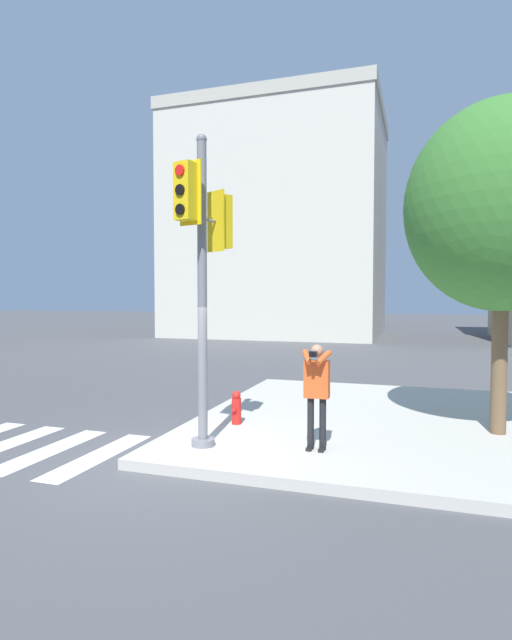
# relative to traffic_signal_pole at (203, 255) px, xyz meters

# --- Properties ---
(ground_plane) EXTENTS (160.00, 160.00, 0.00)m
(ground_plane) POSITION_rel_traffic_signal_pole_xyz_m (-0.48, -0.55, -3.36)
(ground_plane) COLOR #4C4C4F
(sidewalk_corner) EXTENTS (8.00, 8.00, 0.17)m
(sidewalk_corner) POSITION_rel_traffic_signal_pole_xyz_m (3.02, 2.95, -3.27)
(sidewalk_corner) COLOR #BCB7AD
(sidewalk_corner) RESTS_ON ground_plane
(traffic_signal_pole) EXTENTS (0.66, 1.14, 5.16)m
(traffic_signal_pole) POSITION_rel_traffic_signal_pole_xyz_m (0.00, 0.00, 0.00)
(traffic_signal_pole) COLOR slate
(traffic_signal_pole) RESTS_ON sidewalk_corner
(person_photographer) EXTENTS (0.50, 0.53, 1.72)m
(person_photographer) POSITION_rel_traffic_signal_pole_xyz_m (1.83, 0.39, -2.15)
(person_photographer) COLOR black
(person_photographer) RESTS_ON sidewalk_corner
(street_tree) EXTENTS (3.44, 3.44, 6.02)m
(street_tree) POSITION_rel_traffic_signal_pole_xyz_m (4.80, 2.39, 0.93)
(street_tree) COLOR brown
(street_tree) RESTS_ON sidewalk_corner
(fire_hydrant) EXTENTS (0.19, 0.25, 0.65)m
(fire_hydrant) POSITION_rel_traffic_signal_pole_xyz_m (0.01, 1.54, -2.87)
(fire_hydrant) COLOR red
(fire_hydrant) RESTS_ON sidewalk_corner
(building_left) EXTENTS (14.38, 11.62, 15.80)m
(building_left) POSITION_rel_traffic_signal_pole_xyz_m (-6.20, 27.56, 4.56)
(building_left) COLOR beige
(building_left) RESTS_ON ground_plane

